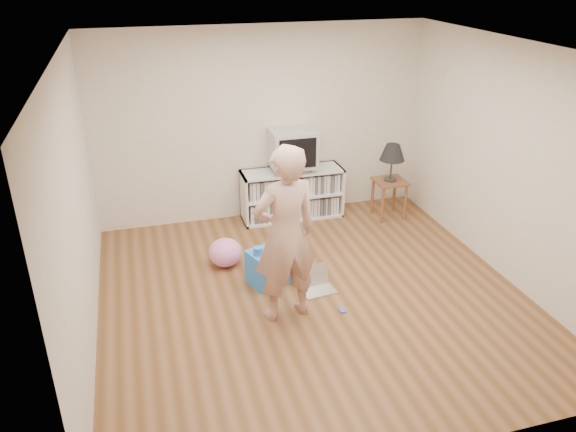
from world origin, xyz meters
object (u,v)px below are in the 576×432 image
at_px(laptop, 316,283).
at_px(plush_blue, 268,266).
at_px(side_table, 389,189).
at_px(plush_pink, 225,252).
at_px(table_lamp, 392,153).
at_px(dvd_deck, 292,168).
at_px(crt_tv, 292,148).
at_px(person, 285,235).
at_px(media_unit, 292,193).

distance_m(laptop, plush_blue, 0.56).
xyz_separation_m(side_table, plush_pink, (-2.45, -0.73, -0.25)).
height_order(side_table, table_lamp, table_lamp).
height_order(dvd_deck, side_table, dvd_deck).
height_order(crt_tv, side_table, crt_tv).
relative_size(side_table, table_lamp, 1.07).
height_order(dvd_deck, plush_blue, dvd_deck).
height_order(crt_tv, table_lamp, crt_tv).
bearing_deg(dvd_deck, laptop, -98.35).
bearing_deg(person, table_lamp, -146.64).
bearing_deg(media_unit, laptop, -98.28).
bearing_deg(laptop, side_table, 35.97).
xyz_separation_m(crt_tv, table_lamp, (1.30, -0.37, -0.08)).
bearing_deg(media_unit, side_table, -16.50).
height_order(crt_tv, plush_pink, crt_tv).
bearing_deg(person, plush_blue, -98.43).
bearing_deg(laptop, media_unit, 73.77).
relative_size(crt_tv, plush_pink, 1.51).
bearing_deg(crt_tv, dvd_deck, 90.00).
height_order(media_unit, side_table, media_unit).
xyz_separation_m(crt_tv, plush_blue, (-0.75, -1.62, -0.81)).
xyz_separation_m(dvd_deck, person, (-0.73, -2.27, 0.18)).
bearing_deg(plush_pink, laptop, -42.50).
height_order(dvd_deck, plush_pink, dvd_deck).
height_order(table_lamp, person, person).
distance_m(dvd_deck, table_lamp, 1.37).
height_order(laptop, plush_blue, plush_blue).
relative_size(dvd_deck, person, 0.25).
relative_size(dvd_deck, plush_pink, 1.13).
xyz_separation_m(dvd_deck, table_lamp, (1.30, -0.37, 0.21)).
xyz_separation_m(dvd_deck, plush_blue, (-0.75, -1.62, -0.53)).
height_order(dvd_deck, table_lamp, table_lamp).
xyz_separation_m(media_unit, table_lamp, (1.30, -0.39, 0.59)).
height_order(media_unit, laptop, media_unit).
bearing_deg(crt_tv, table_lamp, -15.73).
distance_m(side_table, laptop, 2.22).
relative_size(media_unit, crt_tv, 2.33).
distance_m(media_unit, person, 2.47).
relative_size(table_lamp, laptop, 1.29).
bearing_deg(person, side_table, -146.64).
bearing_deg(crt_tv, plush_blue, -114.79).
bearing_deg(person, media_unit, -117.46).
distance_m(table_lamp, plush_blue, 2.51).
bearing_deg(plush_blue, media_unit, 45.37).
height_order(person, laptop, person).
distance_m(dvd_deck, side_table, 1.39).
relative_size(table_lamp, plush_pink, 1.30).
bearing_deg(plush_pink, side_table, 16.56).
relative_size(dvd_deck, side_table, 0.82).
xyz_separation_m(dvd_deck, laptop, (-0.28, -1.89, -0.67)).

